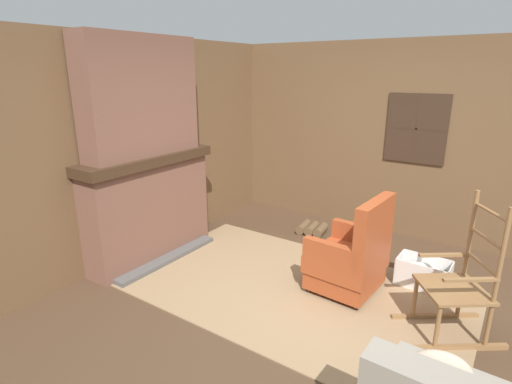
# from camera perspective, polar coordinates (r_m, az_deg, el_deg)

# --- Properties ---
(ground_plane) EXTENTS (14.00, 14.00, 0.00)m
(ground_plane) POSITION_cam_1_polar(r_m,az_deg,el_deg) (3.93, 8.71, -16.96)
(ground_plane) COLOR #4C3523
(wood_panel_wall_left) EXTENTS (0.06, 5.40, 2.57)m
(wood_panel_wall_left) POSITION_cam_1_polar(r_m,az_deg,el_deg) (4.89, -17.19, 5.67)
(wood_panel_wall_left) COLOR brown
(wood_panel_wall_left) RESTS_ON ground
(wood_panel_wall_back) EXTENTS (5.40, 0.09, 2.57)m
(wood_panel_wall_back) POSITION_cam_1_polar(r_m,az_deg,el_deg) (5.64, 20.28, 6.85)
(wood_panel_wall_back) COLOR brown
(wood_panel_wall_back) RESTS_ON ground
(fireplace_hearth) EXTENTS (0.58, 1.71, 1.26)m
(fireplace_hearth) POSITION_cam_1_polar(r_m,az_deg,el_deg) (4.88, -14.85, -2.17)
(fireplace_hearth) COLOR brown
(fireplace_hearth) RESTS_ON ground
(chimney_breast) EXTENTS (0.32, 1.42, 1.29)m
(chimney_breast) POSITION_cam_1_polar(r_m,az_deg,el_deg) (4.65, -16.16, 12.95)
(chimney_breast) COLOR brown
(chimney_breast) RESTS_ON fireplace_hearth
(area_rug) EXTENTS (3.41, 2.07, 0.01)m
(area_rug) POSITION_cam_1_polar(r_m,az_deg,el_deg) (4.29, 5.27, -13.55)
(area_rug) COLOR #997A56
(area_rug) RESTS_ON ground
(armchair) EXTENTS (0.69, 0.74, 1.03)m
(armchair) POSITION_cam_1_polar(r_m,az_deg,el_deg) (4.17, 13.42, -9.25)
(armchair) COLOR #A84723
(armchair) RESTS_ON ground
(rocking_chair) EXTENTS (0.92, 0.85, 1.23)m
(rocking_chair) POSITION_cam_1_polar(r_m,az_deg,el_deg) (3.82, 26.87, -12.40)
(rocking_chair) COLOR olive
(rocking_chair) RESTS_ON ground
(firewood_stack) EXTENTS (0.42, 0.37, 0.12)m
(firewood_stack) POSITION_cam_1_polar(r_m,az_deg,el_deg) (5.66, 7.99, -5.19)
(firewood_stack) COLOR brown
(firewood_stack) RESTS_ON ground
(laundry_basket) EXTENTS (0.52, 0.32, 0.30)m
(laundry_basket) POSITION_cam_1_polar(r_m,az_deg,el_deg) (4.59, 22.78, -10.66)
(laundry_basket) COLOR white
(laundry_basket) RESTS_ON ground
(oil_lamp_vase) EXTENTS (0.11, 0.11, 0.24)m
(oil_lamp_vase) POSITION_cam_1_polar(r_m,az_deg,el_deg) (4.46, -20.42, 5.15)
(oil_lamp_vase) COLOR #99B29E
(oil_lamp_vase) RESTS_ON fireplace_hearth
(storage_case) EXTENTS (0.15, 0.22, 0.13)m
(storage_case) POSITION_cam_1_polar(r_m,az_deg,el_deg) (4.85, -14.41, 6.27)
(storage_case) COLOR gray
(storage_case) RESTS_ON fireplace_hearth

